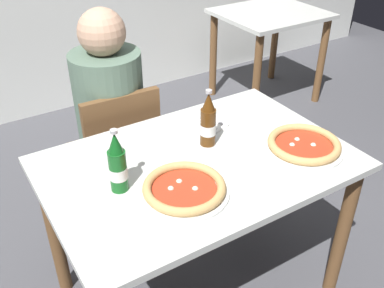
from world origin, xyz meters
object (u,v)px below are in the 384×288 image
at_px(dining_table_main, 198,183).
at_px(dining_table_background, 269,31).
at_px(chair_behind_table, 118,152).
at_px(beer_bottle_left, 118,165).
at_px(diner_seated, 113,131).
at_px(beer_bottle_center, 208,122).
at_px(pizza_marinara_far, 304,145).
at_px(pizza_margherita_near, 184,189).
at_px(napkin_with_cutlery, 206,122).

distance_m(dining_table_main, dining_table_background, 2.14).
distance_m(chair_behind_table, beer_bottle_left, 0.75).
height_order(diner_seated, beer_bottle_left, diner_seated).
relative_size(chair_behind_table, beer_bottle_center, 3.44).
relative_size(dining_table_background, beer_bottle_center, 3.24).
bearing_deg(pizza_marinara_far, dining_table_main, 158.66).
height_order(pizza_marinara_far, beer_bottle_left, beer_bottle_left).
xyz_separation_m(pizza_margherita_near, napkin_with_cutlery, (0.34, 0.38, -0.02)).
relative_size(dining_table_background, napkin_with_cutlery, 3.41).
bearing_deg(beer_bottle_left, dining_table_background, 36.55).
relative_size(diner_seated, pizza_margherita_near, 3.75).
bearing_deg(dining_table_background, napkin_with_cutlery, -139.61).
distance_m(dining_table_main, chair_behind_table, 0.64).
bearing_deg(pizza_marinara_far, pizza_margherita_near, 178.63).
bearing_deg(diner_seated, beer_bottle_left, -109.79).
bearing_deg(beer_bottle_left, dining_table_main, 0.19).
bearing_deg(chair_behind_table, diner_seated, -90.74).
xyz_separation_m(chair_behind_table, napkin_with_cutlery, (0.29, -0.37, 0.27)).
bearing_deg(dining_table_background, beer_bottle_center, -138.01).
xyz_separation_m(diner_seated, dining_table_background, (1.69, 0.77, 0.01)).
height_order(dining_table_main, pizza_marinara_far, pizza_marinara_far).
bearing_deg(chair_behind_table, beer_bottle_left, 70.78).
bearing_deg(beer_bottle_left, pizza_margherita_near, -38.37).
xyz_separation_m(pizza_margherita_near, beer_bottle_left, (-0.18, 0.14, 0.08)).
bearing_deg(napkin_with_cutlery, beer_bottle_center, -121.00).
bearing_deg(diner_seated, chair_behind_table, -92.61).
bearing_deg(dining_table_background, pizza_margherita_near, -137.96).
bearing_deg(beer_bottle_left, diner_seated, 70.21).
relative_size(dining_table_background, pizza_marinara_far, 2.48).
height_order(pizza_margherita_near, beer_bottle_left, beer_bottle_left).
bearing_deg(dining_table_background, beer_bottle_left, -143.45).
relative_size(chair_behind_table, napkin_with_cutlery, 3.62).
bearing_deg(pizza_marinara_far, beer_bottle_left, 168.02).
relative_size(diner_seated, napkin_with_cutlery, 5.15).
relative_size(chair_behind_table, diner_seated, 0.70).
xyz_separation_m(pizza_margherita_near, pizza_marinara_far, (0.56, -0.01, 0.00)).
bearing_deg(pizza_margherita_near, pizza_marinara_far, -1.37).
height_order(dining_table_main, beer_bottle_left, beer_bottle_left).
relative_size(dining_table_main, dining_table_background, 1.50).
relative_size(chair_behind_table, pizza_marinara_far, 2.64).
bearing_deg(dining_table_main, beer_bottle_center, 40.56).
height_order(dining_table_main, napkin_with_cutlery, napkin_with_cutlery).
bearing_deg(pizza_margherita_near, chair_behind_table, 85.98).
height_order(chair_behind_table, beer_bottle_left, beer_bottle_left).
xyz_separation_m(dining_table_background, beer_bottle_center, (-1.50, -1.35, 0.26)).
xyz_separation_m(dining_table_background, beer_bottle_left, (-1.93, -1.43, 0.26)).
bearing_deg(beer_bottle_center, pizza_marinara_far, -38.22).
distance_m(pizza_margherita_near, napkin_with_cutlery, 0.51).
bearing_deg(dining_table_background, pizza_marinara_far, -126.75).
bearing_deg(beer_bottle_left, pizza_marinara_far, -11.98).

